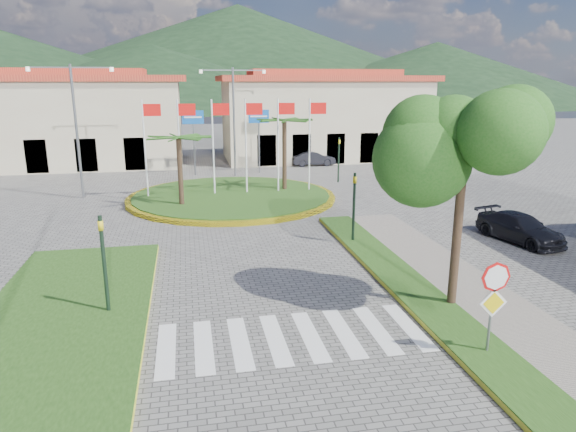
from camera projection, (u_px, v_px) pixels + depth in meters
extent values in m
plane|color=#5F5D5A|center=(327.00, 429.00, 10.71)|extent=(160.00, 160.00, 0.00)
cube|color=gray|center=(524.00, 350.00, 13.71)|extent=(4.00, 28.00, 0.15)
cube|color=#1E4012|center=(483.00, 354.00, 13.49)|extent=(1.60, 28.00, 0.18)
cube|color=#1E4012|center=(61.00, 324.00, 15.15)|extent=(5.00, 14.00, 0.18)
cube|color=silver|center=(289.00, 338.00, 14.50)|extent=(8.00, 3.00, 0.01)
cylinder|color=yellow|center=(232.00, 197.00, 31.55)|extent=(12.70, 12.70, 0.24)
cylinder|color=#1E4012|center=(232.00, 197.00, 31.54)|extent=(12.00, 12.00, 0.30)
cylinder|color=black|center=(180.00, 174.00, 28.60)|extent=(0.28, 0.28, 4.05)
cylinder|color=black|center=(284.00, 157.00, 32.59)|extent=(0.28, 0.28, 4.68)
cylinder|color=silver|center=(145.00, 151.00, 30.35)|extent=(0.10, 0.10, 6.00)
cube|color=red|center=(152.00, 110.00, 29.84)|extent=(1.00, 0.03, 0.70)
cylinder|color=silver|center=(180.00, 151.00, 30.72)|extent=(0.10, 0.10, 6.00)
cube|color=red|center=(187.00, 110.00, 30.21)|extent=(1.00, 0.03, 0.70)
cylinder|color=silver|center=(213.00, 150.00, 31.10)|extent=(0.10, 0.10, 6.00)
cube|color=red|center=(221.00, 109.00, 30.59)|extent=(1.00, 0.03, 0.70)
cylinder|color=silver|center=(246.00, 149.00, 31.47)|extent=(0.10, 0.10, 6.00)
cube|color=red|center=(254.00, 109.00, 30.97)|extent=(1.00, 0.03, 0.70)
cylinder|color=silver|center=(278.00, 148.00, 31.85)|extent=(0.10, 0.10, 6.00)
cube|color=red|center=(287.00, 109.00, 31.34)|extent=(1.00, 0.03, 0.70)
cylinder|color=silver|center=(309.00, 147.00, 32.23)|extent=(0.10, 0.10, 6.00)
cube|color=red|center=(318.00, 108.00, 31.72)|extent=(1.00, 0.03, 0.70)
cylinder|color=slate|center=(491.00, 313.00, 13.21)|extent=(0.07, 0.07, 2.50)
cylinder|color=red|center=(496.00, 277.00, 12.91)|extent=(0.80, 0.03, 0.80)
cube|color=yellow|center=(493.00, 303.00, 13.08)|extent=(0.78, 0.03, 0.78)
cylinder|color=black|center=(456.00, 242.00, 15.93)|extent=(0.28, 0.28, 4.40)
ellipsoid|color=#1C5416|center=(465.00, 145.00, 15.16)|extent=(3.60, 3.60, 3.20)
cylinder|color=black|center=(105.00, 267.00, 15.49)|extent=(0.12, 0.12, 3.20)
imported|color=yellow|center=(101.00, 235.00, 15.23)|extent=(0.15, 0.18, 0.90)
cylinder|color=black|center=(354.00, 209.00, 22.53)|extent=(0.12, 0.12, 3.20)
imported|color=yellow|center=(355.00, 186.00, 22.27)|extent=(0.15, 0.18, 0.90)
cylinder|color=black|center=(339.00, 160.00, 36.47)|extent=(0.12, 0.12, 3.20)
imported|color=yellow|center=(339.00, 146.00, 36.21)|extent=(0.18, 0.15, 0.90)
cylinder|color=slate|center=(194.00, 141.00, 39.08)|extent=(0.12, 0.12, 5.20)
cube|color=#1054B4|center=(193.00, 117.00, 38.56)|extent=(1.60, 0.05, 1.00)
cylinder|color=slate|center=(259.00, 140.00, 40.02)|extent=(0.12, 0.12, 5.20)
cube|color=#1054B4|center=(259.00, 116.00, 39.50)|extent=(1.60, 0.05, 1.00)
cylinder|color=slate|center=(234.00, 123.00, 38.33)|extent=(0.16, 0.16, 8.00)
cube|color=slate|center=(216.00, 70.00, 37.14)|extent=(2.40, 0.08, 0.08)
cube|color=slate|center=(249.00, 70.00, 37.59)|extent=(2.40, 0.08, 0.08)
cylinder|color=slate|center=(77.00, 133.00, 30.76)|extent=(0.16, 0.16, 8.00)
cube|color=slate|center=(48.00, 67.00, 29.57)|extent=(2.40, 0.08, 0.08)
cube|color=slate|center=(92.00, 68.00, 30.02)|extent=(2.40, 0.08, 0.08)
cube|color=#BDAB8E|center=(47.00, 124.00, 43.23)|extent=(22.00, 9.00, 7.00)
cube|color=#A72C20|center=(42.00, 78.00, 42.27)|extent=(23.32, 9.54, 0.50)
cube|color=#A72C20|center=(41.00, 72.00, 42.15)|extent=(16.50, 4.95, 0.60)
cube|color=#BDAB8E|center=(323.00, 120.00, 47.74)|extent=(18.00, 9.00, 7.00)
cube|color=#A72C20|center=(323.00, 79.00, 46.79)|extent=(19.08, 9.54, 0.50)
cube|color=#A72C20|center=(323.00, 73.00, 46.66)|extent=(13.50, 4.95, 0.60)
cone|color=black|center=(239.00, 55.00, 161.47)|extent=(180.00, 180.00, 30.00)
cone|color=black|center=(436.00, 74.00, 149.63)|extent=(120.00, 120.00, 18.00)
cone|color=black|center=(153.00, 77.00, 130.10)|extent=(110.00, 110.00, 16.00)
imported|color=silver|center=(130.00, 160.00, 42.89)|extent=(4.88, 2.67, 1.30)
imported|color=black|center=(122.00, 159.00, 43.27)|extent=(3.90, 1.91, 1.28)
imported|color=black|center=(313.00, 158.00, 43.92)|extent=(3.73, 1.37, 1.22)
imported|color=black|center=(520.00, 228.00, 23.11)|extent=(2.69, 4.55, 1.24)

